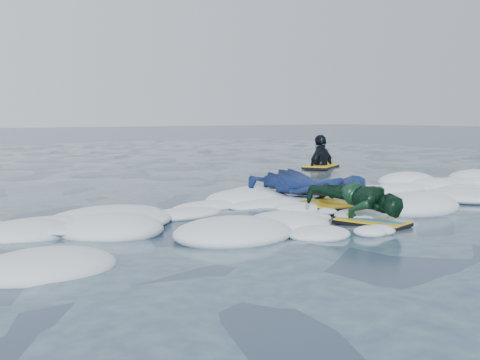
% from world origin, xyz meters
% --- Properties ---
extents(ground, '(120.00, 120.00, 0.00)m').
position_xyz_m(ground, '(0.00, 0.00, 0.00)').
color(ground, '#1C2D44').
rests_on(ground, ground).
extents(foam_band, '(12.00, 3.10, 0.30)m').
position_xyz_m(foam_band, '(0.00, 1.03, 0.00)').
color(foam_band, silver).
rests_on(foam_band, ground).
extents(prone_woman_unit, '(1.00, 1.86, 0.46)m').
position_xyz_m(prone_woman_unit, '(0.95, 1.17, 0.24)').
color(prone_woman_unit, black).
rests_on(prone_woman_unit, ground).
extents(prone_child_unit, '(0.61, 1.23, 0.46)m').
position_xyz_m(prone_child_unit, '(0.50, -0.18, 0.23)').
color(prone_child_unit, black).
rests_on(prone_child_unit, ground).
extents(waiting_rider_unit, '(1.24, 1.06, 1.63)m').
position_xyz_m(waiting_rider_unit, '(5.02, 5.31, -0.03)').
color(waiting_rider_unit, black).
rests_on(waiting_rider_unit, ground).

